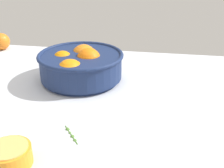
{
  "coord_description": "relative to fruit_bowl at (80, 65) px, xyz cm",
  "views": [
    {
      "loc": [
        7.84,
        -66.66,
        38.98
      ],
      "look_at": [
        -3.24,
        -0.82,
        7.69
      ],
      "focal_mm": 46.04,
      "sensor_mm": 36.0,
      "label": 1
    }
  ],
  "objects": [
    {
      "name": "orange_half_0",
      "position": [
        -1.96,
        -43.83,
        -1.57
      ],
      "size": [
        8.53,
        8.53,
        3.98
      ],
      "color": "orange",
      "rests_on": "cutting_board"
    },
    {
      "name": "spoon",
      "position": [
        -7.51,
        22.38,
        -4.85
      ],
      "size": [
        11.56,
        10.31,
        1.0
      ],
      "color": "silver",
      "rests_on": "ground_plane"
    },
    {
      "name": "loose_orange_0",
      "position": [
        -41.82,
        25.54,
        -1.72
      ],
      "size": [
        7.13,
        7.13,
        7.13
      ],
      "primitive_type": "sphere",
      "color": "orange",
      "rests_on": "ground_plane"
    },
    {
      "name": "herb_sprig_0",
      "position": [
        5.71,
        -30.17,
        -5.02
      ],
      "size": [
        5.16,
        6.78,
        0.98
      ],
      "color": "#508035",
      "rests_on": "ground_plane"
    },
    {
      "name": "fruit_bowl",
      "position": [
        0.0,
        0.0,
        0.0
      ],
      "size": [
        27.46,
        27.46,
        11.01
      ],
      "color": "navy",
      "rests_on": "ground_plane"
    },
    {
      "name": "ground_plane",
      "position": [
        16.53,
        -16.65,
        -6.79
      ],
      "size": [
        141.63,
        97.61,
        3.0
      ],
      "primitive_type": "cube",
      "color": "silver"
    }
  ]
}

